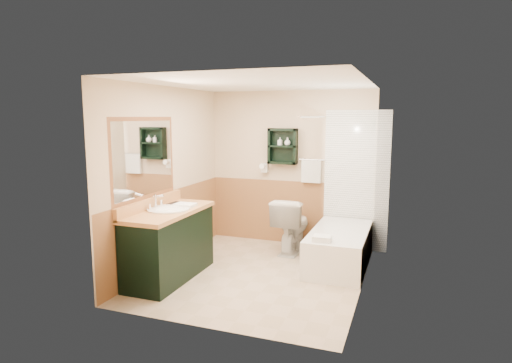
% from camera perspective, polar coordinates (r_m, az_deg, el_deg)
% --- Properties ---
extents(floor, '(3.00, 3.00, 0.00)m').
position_cam_1_polar(floor, '(5.62, 0.26, -12.24)').
color(floor, '#C0A88C').
rests_on(floor, ground).
extents(back_wall, '(2.60, 0.04, 2.40)m').
position_cam_1_polar(back_wall, '(6.74, 4.63, 1.79)').
color(back_wall, beige).
rests_on(back_wall, ground).
extents(left_wall, '(0.04, 3.00, 2.40)m').
position_cam_1_polar(left_wall, '(5.88, -11.93, 0.62)').
color(left_wall, beige).
rests_on(left_wall, ground).
extents(right_wall, '(0.04, 3.00, 2.40)m').
position_cam_1_polar(right_wall, '(5.02, 14.59, -0.82)').
color(right_wall, beige).
rests_on(right_wall, ground).
extents(ceiling, '(2.60, 3.00, 0.04)m').
position_cam_1_polar(ceiling, '(5.26, 0.28, 13.20)').
color(ceiling, white).
rests_on(ceiling, back_wall).
extents(wainscot_left, '(2.98, 2.98, 1.00)m').
position_cam_1_polar(wainscot_left, '(6.00, -11.44, -6.03)').
color(wainscot_left, '#A97444').
rests_on(wainscot_left, left_wall).
extents(wainscot_back, '(2.58, 2.58, 1.00)m').
position_cam_1_polar(wainscot_back, '(6.83, 4.48, -4.09)').
color(wainscot_back, '#A97444').
rests_on(wainscot_back, back_wall).
extents(mirror_frame, '(1.30, 1.30, 1.00)m').
position_cam_1_polar(mirror_frame, '(5.36, -14.67, 2.99)').
color(mirror_frame, brown).
rests_on(mirror_frame, left_wall).
extents(mirror_glass, '(1.20, 1.20, 0.90)m').
position_cam_1_polar(mirror_glass, '(5.36, -14.63, 2.99)').
color(mirror_glass, white).
rests_on(mirror_glass, left_wall).
extents(tile_right, '(1.50, 1.50, 2.10)m').
position_cam_1_polar(tile_right, '(5.79, 14.86, -1.11)').
color(tile_right, white).
rests_on(tile_right, right_wall).
extents(tile_back, '(0.95, 0.95, 2.10)m').
position_cam_1_polar(tile_back, '(6.53, 13.22, 0.03)').
color(tile_back, white).
rests_on(tile_back, back_wall).
extents(tile_accent, '(1.50, 1.50, 0.10)m').
position_cam_1_polar(tile_accent, '(5.71, 15.09, 7.33)').
color(tile_accent, '#14462A').
rests_on(tile_accent, right_wall).
extents(wall_shelf, '(0.45, 0.15, 0.55)m').
position_cam_1_polar(wall_shelf, '(6.63, 3.57, 4.72)').
color(wall_shelf, black).
rests_on(wall_shelf, back_wall).
extents(hair_dryer, '(0.10, 0.24, 0.18)m').
position_cam_1_polar(hair_dryer, '(6.78, 1.16, 1.85)').
color(hair_dryer, white).
rests_on(hair_dryer, back_wall).
extents(towel_bar, '(0.40, 0.06, 0.40)m').
position_cam_1_polar(towel_bar, '(6.58, 7.43, 2.88)').
color(towel_bar, white).
rests_on(towel_bar, back_wall).
extents(curtain_rod, '(0.03, 1.60, 0.03)m').
position_cam_1_polar(curtain_rod, '(5.82, 7.78, 8.55)').
color(curtain_rod, silver).
rests_on(curtain_rod, back_wall).
extents(shower_curtain, '(1.05, 1.05, 1.70)m').
position_cam_1_polar(shower_curtain, '(6.05, 7.97, 0.47)').
color(shower_curtain, beige).
rests_on(shower_curtain, curtain_rod).
extents(vanity, '(0.59, 1.37, 0.87)m').
position_cam_1_polar(vanity, '(5.47, -11.46, -8.17)').
color(vanity, black).
rests_on(vanity, ground).
extents(bathtub, '(0.73, 1.50, 0.49)m').
position_cam_1_polar(bathtub, '(5.96, 11.07, -8.66)').
color(bathtub, white).
rests_on(bathtub, ground).
extents(toilet, '(0.47, 0.83, 0.80)m').
position_cam_1_polar(toilet, '(6.42, 4.78, -5.82)').
color(toilet, white).
rests_on(toilet, ground).
extents(counter_towel, '(0.25, 0.20, 0.04)m').
position_cam_1_polar(counter_towel, '(5.50, -9.46, -3.12)').
color(counter_towel, white).
rests_on(counter_towel, vanity).
extents(vanity_book, '(0.16, 0.04, 0.21)m').
position_cam_1_polar(vanity_book, '(5.70, -11.34, -1.92)').
color(vanity_book, black).
rests_on(vanity_book, vanity).
extents(tub_towel, '(0.22, 0.18, 0.07)m').
position_cam_1_polar(tub_towel, '(5.34, 8.82, -7.52)').
color(tub_towel, white).
rests_on(tub_towel, bathtub).
extents(soap_bottle_a, '(0.08, 0.13, 0.06)m').
position_cam_1_polar(soap_bottle_a, '(6.63, 3.21, 5.10)').
color(soap_bottle_a, white).
rests_on(soap_bottle_a, wall_shelf).
extents(soap_bottle_b, '(0.11, 0.13, 0.09)m').
position_cam_1_polar(soap_bottle_b, '(6.60, 4.22, 5.23)').
color(soap_bottle_b, white).
rests_on(soap_bottle_b, wall_shelf).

